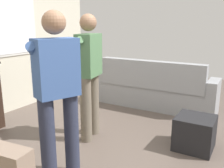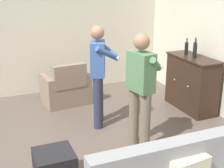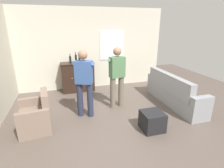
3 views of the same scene
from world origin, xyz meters
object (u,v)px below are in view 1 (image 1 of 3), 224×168
Objects in this scene: couch at (153,90)px; person_standing_left at (57,90)px; ottoman at (195,133)px; person_standing_right at (88,71)px.

person_standing_left is at bearing 179.70° from couch.
person_standing_right reaches higher than ottoman.
ottoman is 0.28× the size of person_standing_left.
couch is 1.75m from person_standing_right.
ottoman is 1.84m from person_standing_left.
person_standing_left is (-1.32, 1.06, 0.73)m from ottoman.
person_standing_right reaches higher than couch.
couch is 4.90× the size of ottoman.
ottoman is (-1.22, -1.04, -0.13)m from couch.
couch is 2.62m from person_standing_left.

